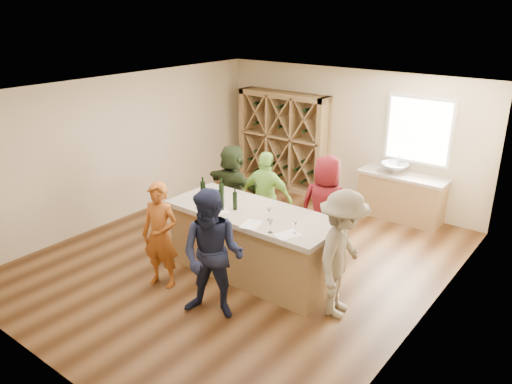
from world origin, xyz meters
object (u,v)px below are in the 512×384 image
Objects in this scene: person_server at (342,255)px; person_far_left at (233,187)px; wine_bottle_e at (235,201)px; tasting_counter_base at (253,245)px; wine_bottle_c at (222,194)px; person_far_mid at (266,198)px; wine_bottle_b at (205,197)px; wine_bottle_a at (203,191)px; sink at (394,168)px; person_near_right at (213,255)px; person_near_left at (160,235)px; wine_rack at (283,141)px; wine_bottle_d at (221,200)px; person_far_right at (326,208)px.

person_server is 3.25m from person_far_left.
wine_bottle_e is 0.17× the size of person_far_left.
tasting_counter_base is 7.86× the size of wine_bottle_c.
person_far_mid reaches higher than wine_bottle_e.
person_server reaches higher than wine_bottle_b.
wine_bottle_a is 1.13× the size of wine_bottle_e.
sink is 0.33× the size of person_far_left.
wine_bottle_c is at bearing 77.17° from person_server.
person_near_right is 1.71m from person_server.
person_far_mid is at bearing 49.36° from person_server.
person_far_mid is (0.19, 1.33, -0.39)m from wine_bottle_b.
person_near_left is (-0.02, -0.92, -0.42)m from wine_bottle_a.
wine_bottle_a is 2.50m from person_server.
wine_bottle_b is 0.18× the size of person_far_left.
wine_rack is at bearing -71.74° from person_far_mid.
person_far_left is (-0.51, 1.33, -0.43)m from wine_bottle_a.
wine_bottle_d is 0.18× the size of person_far_right.
person_far_left is at bearing 131.52° from wine_bottle_e.
sink is 2.37m from person_far_right.
sink is 3.79m from wine_bottle_e.
wine_rack is 2.50m from person_far_left.
person_far_right reaches higher than person_near_left.
tasting_counter_base is 1.16m from wine_bottle_a.
wine_bottle_d is at bearing -148.02° from tasting_counter_base.
wine_bottle_a is 0.18× the size of person_server.
wine_bottle_b is 0.32m from wine_bottle_d.
wine_bottle_b is (0.15, -0.12, -0.02)m from wine_bottle_a.
wine_bottle_d is 1.20m from person_near_right.
person_near_right reaches higher than wine_bottle_a.
wine_bottle_e is at bearing -151.93° from tasting_counter_base.
wine_bottle_c is at bearing 55.72° from person_near_left.
wine_bottle_b is 0.91m from person_near_left.
person_near_left reaches higher than wine_bottle_e.
tasting_counter_base is 7.96× the size of wine_bottle_d.
tasting_counter_base is at bearing 21.03° from wine_bottle_b.
wine_rack is 4.79m from person_near_left.
person_near_left is at bearing -108.58° from wine_bottle_c.
wine_bottle_c is 1.20m from person_far_mid.
person_far_mid reaches higher than tasting_counter_base.
sink is 1.64× the size of wine_bottle_c.
sink is 4.74m from person_near_right.
wine_rack is 0.85× the size of tasting_counter_base.
person_near_right reaches higher than tasting_counter_base.
wine_rack reaches higher than wine_bottle_c.
person_near_left reaches higher than wine_bottle_c.
person_near_left is 2.69m from person_far_right.
wine_bottle_b is 0.16× the size of person_far_right.
wine_bottle_b is at bearing -37.53° from wine_bottle_a.
wine_bottle_d is at bearing -11.38° from wine_bottle_a.
wine_bottle_d is at bearing 43.73° from person_near_left.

